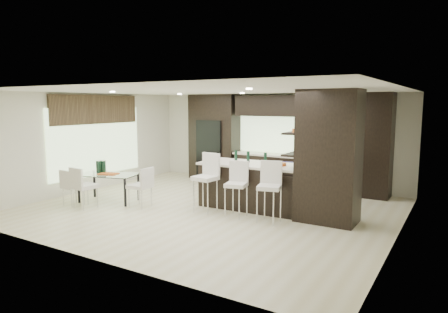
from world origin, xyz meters
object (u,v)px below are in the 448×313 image
Objects in this scene: floor_vase at (322,188)px; stool_right at (269,198)px; kitchen_island at (254,186)px; chair_far at (73,189)px; chair_near at (85,189)px; stool_mid at (236,195)px; stool_left at (205,189)px; dining_table at (109,188)px; bench at (295,188)px; chair_end at (140,189)px.

stool_right is at bearing -117.68° from floor_vase.
chair_far is at bearing -153.95° from kitchen_island.
chair_near is at bearing -178.55° from stool_right.
stool_mid reaches higher than chair_far.
chair_far is at bearing -153.91° from stool_left.
kitchen_island is 2.83× the size of chair_near.
floor_vase is at bearing 30.02° from stool_mid.
kitchen_island reaches higher than stool_right.
dining_table is at bearing 96.28° from chair_near.
bench is (0.44, 1.45, -0.26)m from kitchen_island.
chair_near is 0.45m from chair_far.
chair_near is at bearing -150.57° from kitchen_island.
chair_far is 0.92× the size of chair_end.
dining_table is (-3.36, -0.45, -0.14)m from stool_mid.
stool_left is at bearing -5.35° from dining_table.
stool_left is 1.33× the size of chair_far.
stool_right is at bearing 22.01° from chair_near.
stool_mid is at bearing -91.72° from kitchen_island.
floor_vase reaches higher than stool_right.
kitchen_island reaches higher than bench.
floor_vase is 5.14m from dining_table.
chair_near is at bearing 1.39° from chair_far.
stool_right is (1.55, 0.01, -0.03)m from stool_left.
chair_near is (-4.14, -1.16, -0.06)m from stool_right.
dining_table is 0.73m from chair_near.
stool_right is 2.36m from bench.
bench is at bearing 135.97° from floor_vase.
bench is 1.26× the size of floor_vase.
chair_far is at bearing 110.67° from chair_end.
stool_left reaches higher than bench.
kitchen_island is at bearing 117.56° from stool_right.
floor_vase is (1.03, -1.00, 0.28)m from bench.
chair_end is (1.03, 0.00, 0.09)m from dining_table.
kitchen_island is at bearing 6.49° from dining_table.
chair_far is (-4.58, -1.14, -0.11)m from stool_right.
kitchen_island is at bearing -122.53° from bench.
stool_left is 2.63m from dining_table.
kitchen_island reaches higher than stool_mid.
chair_end is (1.48, 0.70, 0.04)m from chair_far.
bench is 5.47m from chair_far.
stool_left reaches higher than chair_end.
stool_right is at bearing -8.69° from dining_table.
kitchen_island is 1.17m from stool_left.
stool_left reaches higher than stool_right.
stool_mid is at bearing 25.57° from chair_near.
floor_vase is (0.69, 1.32, 0.04)m from stool_right.
bench is 4.69m from dining_table.
floor_vase is 5.82m from chair_far.
chair_near is (0.00, -0.72, 0.10)m from dining_table.
chair_far is at bearing -174.91° from stool_mid.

